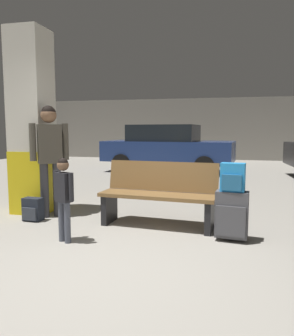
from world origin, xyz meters
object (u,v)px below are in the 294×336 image
at_px(backpack_bright, 233,178).
at_px(child, 64,191).
at_px(structural_pillar, 32,123).
at_px(parked_car_far, 167,147).
at_px(bench, 159,194).
at_px(backpack_dark_floor, 33,210).
at_px(adult, 50,149).
at_px(suitcase, 232,215).

height_order(backpack_bright, child, child).
xyz_separation_m(structural_pillar, parked_car_far, (1.20, 5.82, -0.64)).
xyz_separation_m(child, parked_car_far, (0.01, 7.10, 0.18)).
height_order(bench, parked_car_far, parked_car_far).
distance_m(backpack_bright, child, 2.01).
xyz_separation_m(structural_pillar, child, (1.19, -1.28, -0.82)).
bearing_deg(backpack_dark_floor, bench, 5.60).
relative_size(backpack_bright, child, 0.34).
xyz_separation_m(backpack_bright, adult, (-2.69, 0.54, 0.28)).
relative_size(structural_pillar, parked_car_far, 0.68).
height_order(structural_pillar, child, structural_pillar).
relative_size(child, adult, 0.59).
bearing_deg(suitcase, backpack_dark_floor, 174.79).
bearing_deg(structural_pillar, backpack_bright, -14.02).
bearing_deg(adult, bench, -3.39).
bearing_deg(adult, parked_car_far, 82.80).
bearing_deg(backpack_bright, structural_pillar, 165.98).
distance_m(suitcase, backpack_dark_floor, 2.86).
bearing_deg(adult, structural_pillar, 151.24).
distance_m(structural_pillar, backpack_dark_floor, 1.41).
height_order(child, backpack_dark_floor, child).
height_order(structural_pillar, suitcase, structural_pillar).
relative_size(bench, adult, 0.97).
bearing_deg(child, parked_car_far, 89.93).
distance_m(bench, adult, 1.82).
bearing_deg(backpack_dark_floor, adult, 62.59).
height_order(adult, parked_car_far, adult).
relative_size(adult, backpack_dark_floor, 4.99).
xyz_separation_m(backpack_bright, parked_car_far, (-1.93, 6.60, 0.03)).
bearing_deg(bench, suitcase, -24.18).
bearing_deg(bench, structural_pillar, 171.02).
bearing_deg(suitcase, bench, 155.82).
height_order(suitcase, backpack_dark_floor, suitcase).
relative_size(suitcase, adult, 0.36).
height_order(structural_pillar, parked_car_far, structural_pillar).
xyz_separation_m(suitcase, backpack_dark_floor, (-2.84, 0.26, -0.15)).
bearing_deg(structural_pillar, parked_car_far, 78.36).
height_order(structural_pillar, backpack_dark_floor, structural_pillar).
relative_size(suitcase, backpack_bright, 1.78).
bearing_deg(child, backpack_dark_floor, 139.93).
bearing_deg(parked_car_far, child, -90.07).
bearing_deg(backpack_dark_floor, suitcase, -5.21).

